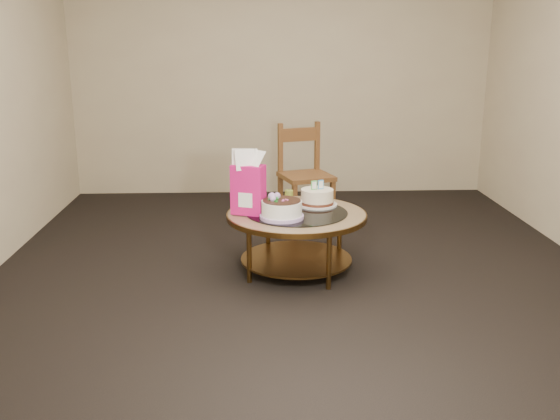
{
  "coord_description": "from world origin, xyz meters",
  "views": [
    {
      "loc": [
        -0.31,
        -4.34,
        1.68
      ],
      "look_at": [
        -0.12,
        0.02,
        0.47
      ],
      "focal_mm": 40.0,
      "sensor_mm": 36.0,
      "label": 1
    }
  ],
  "objects_px": {
    "cream_cake": "(317,198)",
    "gift_bag": "(248,183)",
    "dining_chair": "(305,174)",
    "coffee_table": "(297,223)",
    "decorated_cake": "(281,210)"
  },
  "relations": [
    {
      "from": "cream_cake",
      "to": "coffee_table",
      "type": "bearing_deg",
      "value": -154.84
    },
    {
      "from": "coffee_table",
      "to": "cream_cake",
      "type": "bearing_deg",
      "value": 47.95
    },
    {
      "from": "decorated_cake",
      "to": "cream_cake",
      "type": "distance_m",
      "value": 0.44
    },
    {
      "from": "coffee_table",
      "to": "decorated_cake",
      "type": "distance_m",
      "value": 0.24
    },
    {
      "from": "decorated_cake",
      "to": "cream_cake",
      "type": "height_order",
      "value": "cream_cake"
    },
    {
      "from": "coffee_table",
      "to": "dining_chair",
      "type": "relative_size",
      "value": 1.1
    },
    {
      "from": "decorated_cake",
      "to": "dining_chair",
      "type": "xyz_separation_m",
      "value": [
        0.27,
        1.39,
        -0.05
      ]
    },
    {
      "from": "gift_bag",
      "to": "dining_chair",
      "type": "relative_size",
      "value": 0.5
    },
    {
      "from": "gift_bag",
      "to": "dining_chair",
      "type": "distance_m",
      "value": 1.37
    },
    {
      "from": "coffee_table",
      "to": "gift_bag",
      "type": "height_order",
      "value": "gift_bag"
    },
    {
      "from": "coffee_table",
      "to": "decorated_cake",
      "type": "height_order",
      "value": "decorated_cake"
    },
    {
      "from": "cream_cake",
      "to": "dining_chair",
      "type": "bearing_deg",
      "value": 67.79
    },
    {
      "from": "cream_cake",
      "to": "gift_bag",
      "type": "bearing_deg",
      "value": 179.68
    },
    {
      "from": "dining_chair",
      "to": "coffee_table",
      "type": "bearing_deg",
      "value": -114.66
    },
    {
      "from": "decorated_cake",
      "to": "gift_bag",
      "type": "distance_m",
      "value": 0.31
    }
  ]
}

